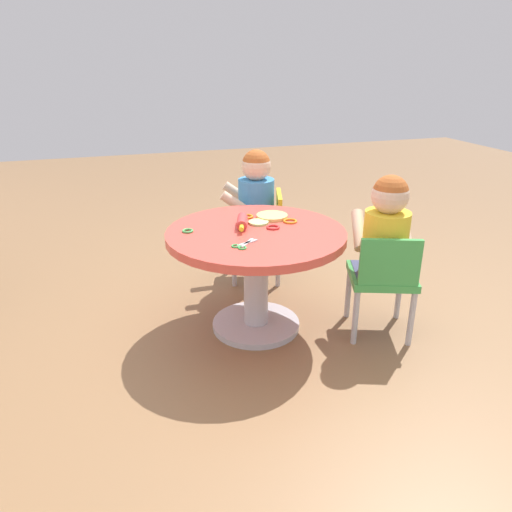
{
  "coord_description": "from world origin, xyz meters",
  "views": [
    {
      "loc": [
        -2.03,
        0.64,
        1.27
      ],
      "look_at": [
        0.0,
        0.0,
        0.39
      ],
      "focal_mm": 33.82,
      "sensor_mm": 36.0,
      "label": 1
    }
  ],
  "objects_px": {
    "child_chair_left": "(383,277)",
    "rolling_pin": "(242,222)",
    "child_chair_right": "(262,231)",
    "craft_scissors": "(243,245)",
    "seated_child_left": "(386,230)",
    "craft_table": "(256,256)",
    "seated_child_right": "(255,194)"
  },
  "relations": [
    {
      "from": "child_chair_left",
      "to": "seated_child_right",
      "type": "height_order",
      "value": "seated_child_right"
    },
    {
      "from": "craft_table",
      "to": "child_chair_right",
      "type": "xyz_separation_m",
      "value": [
        0.57,
        -0.22,
        -0.08
      ]
    },
    {
      "from": "craft_table",
      "to": "rolling_pin",
      "type": "distance_m",
      "value": 0.18
    },
    {
      "from": "child_chair_left",
      "to": "seated_child_right",
      "type": "distance_m",
      "value": 0.93
    },
    {
      "from": "child_chair_right",
      "to": "seated_child_right",
      "type": "relative_size",
      "value": 1.05
    },
    {
      "from": "craft_table",
      "to": "seated_child_right",
      "type": "xyz_separation_m",
      "value": [
        0.58,
        -0.18,
        0.14
      ]
    },
    {
      "from": "craft_table",
      "to": "craft_scissors",
      "type": "height_order",
      "value": "craft_scissors"
    },
    {
      "from": "child_chair_left",
      "to": "seated_child_right",
      "type": "bearing_deg",
      "value": 24.64
    },
    {
      "from": "child_chair_left",
      "to": "rolling_pin",
      "type": "distance_m",
      "value": 0.72
    },
    {
      "from": "seated_child_right",
      "to": "rolling_pin",
      "type": "relative_size",
      "value": 2.26
    },
    {
      "from": "seated_child_left",
      "to": "craft_scissors",
      "type": "distance_m",
      "value": 0.68
    },
    {
      "from": "craft_table",
      "to": "seated_child_right",
      "type": "height_order",
      "value": "seated_child_right"
    },
    {
      "from": "child_chair_right",
      "to": "craft_scissors",
      "type": "relative_size",
      "value": 3.87
    },
    {
      "from": "rolling_pin",
      "to": "child_chair_right",
      "type": "bearing_deg",
      "value": -28.1
    },
    {
      "from": "craft_table",
      "to": "seated_child_left",
      "type": "relative_size",
      "value": 1.67
    },
    {
      "from": "child_chair_left",
      "to": "craft_table",
      "type": "bearing_deg",
      "value": 66.37
    },
    {
      "from": "craft_table",
      "to": "seated_child_right",
      "type": "bearing_deg",
      "value": -17.18
    },
    {
      "from": "child_chair_left",
      "to": "seated_child_left",
      "type": "bearing_deg",
      "value": -20.34
    },
    {
      "from": "craft_table",
      "to": "rolling_pin",
      "type": "bearing_deg",
      "value": 31.89
    },
    {
      "from": "seated_child_left",
      "to": "craft_scissors",
      "type": "height_order",
      "value": "seated_child_left"
    },
    {
      "from": "seated_child_left",
      "to": "seated_child_right",
      "type": "distance_m",
      "value": 0.87
    },
    {
      "from": "child_chair_right",
      "to": "seated_child_right",
      "type": "bearing_deg",
      "value": 72.33
    },
    {
      "from": "rolling_pin",
      "to": "craft_scissors",
      "type": "height_order",
      "value": "rolling_pin"
    },
    {
      "from": "seated_child_left",
      "to": "rolling_pin",
      "type": "distance_m",
      "value": 0.68
    },
    {
      "from": "child_chair_left",
      "to": "craft_scissors",
      "type": "relative_size",
      "value": 3.87
    },
    {
      "from": "seated_child_left",
      "to": "child_chair_right",
      "type": "xyz_separation_m",
      "value": [
        0.77,
        0.35,
        -0.23
      ]
    },
    {
      "from": "craft_table",
      "to": "child_chair_right",
      "type": "height_order",
      "value": "child_chair_right"
    },
    {
      "from": "seated_child_left",
      "to": "seated_child_right",
      "type": "bearing_deg",
      "value": 26.49
    },
    {
      "from": "child_chair_right",
      "to": "craft_scissors",
      "type": "distance_m",
      "value": 0.84
    },
    {
      "from": "child_chair_right",
      "to": "craft_scissors",
      "type": "xyz_separation_m",
      "value": [
        -0.74,
        0.33,
        0.22
      ]
    },
    {
      "from": "seated_child_left",
      "to": "seated_child_right",
      "type": "xyz_separation_m",
      "value": [
        0.78,
        0.39,
        0.0
      ]
    },
    {
      "from": "craft_table",
      "to": "child_chair_left",
      "type": "bearing_deg",
      "value": -113.63
    }
  ]
}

